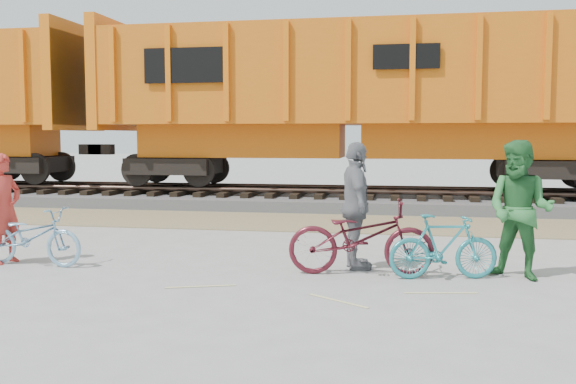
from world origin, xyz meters
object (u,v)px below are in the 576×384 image
Objects in this scene: hopper_car_center at (353,96)px; person_man at (520,210)px; bicycle_blue at (31,236)px; bicycle_teal at (443,247)px; bicycle_maroon at (361,237)px; person_woman at (356,206)px; person_solo at (4,208)px.

hopper_car_center reaches higher than person_man.
bicycle_blue is 5.97m from bicycle_teal.
person_man reaches higher than bicycle_blue.
person_man is at bearing -71.09° from hopper_car_center.
bicycle_maroon is 0.57m from person_woman.
person_woman is at bearing 9.56° from bicycle_maroon.
bicycle_blue is at bearing -114.24° from hopper_car_center.
bicycle_maroon is 2.15m from person_man.
bicycle_teal is at bearing -77.54° from hopper_car_center.
bicycle_blue is 0.65m from person_solo.
bicycle_maroon is (4.86, 0.23, 0.09)m from bicycle_blue.
bicycle_teal reaches higher than bicycle_blue.
person_man is at bearing -83.56° from bicycle_blue.
person_solo is at bearing 78.17° from bicycle_teal.
bicycle_maroon is 1.07× the size of person_man.
bicycle_teal is at bearing -125.85° from person_woman.
person_solo is (-4.52, -8.83, -2.17)m from hopper_car_center.
person_woman is at bearing -84.96° from hopper_car_center.
person_man is 1.02× the size of person_woman.
hopper_car_center is 7.62× the size of person_woman.
bicycle_blue is 1.13× the size of bicycle_teal.
hopper_car_center reaches higher than bicycle_teal.
person_solo is (-6.46, -0.05, 0.39)m from bicycle_teal.
hopper_car_center is 9.56× the size of bicycle_teal.
hopper_car_center is 10.16m from person_solo.
bicycle_teal is at bearing -77.68° from person_solo.
person_woman reaches higher than bicycle_teal.
person_man is at bearing -90.97° from bicycle_teal.
person_woman is at bearing 56.22° from bicycle_teal.
hopper_car_center is at bearing -9.31° from person_woman.
person_man is at bearing -111.47° from person_woman.
person_man is at bearing -91.11° from bicycle_maroon.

